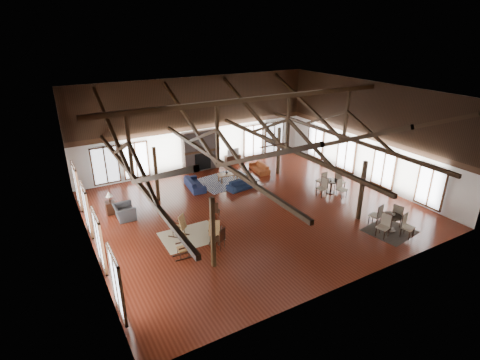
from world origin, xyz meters
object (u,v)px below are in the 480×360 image
cafe_table_near (391,220)px  tv_console (233,159)px  sofa_navy_left (195,183)px  sofa_navy_front (242,185)px  sofa_orange (259,168)px  cafe_table_far (331,184)px  coffee_table (228,175)px  armchair (124,212)px

cafe_table_near → tv_console: bearing=99.6°
cafe_table_near → sofa_navy_left: bearing=123.6°
sofa_navy_front → cafe_table_near: 8.47m
sofa_navy_front → sofa_orange: 3.02m
cafe_table_far → tv_console: (-2.49, 7.22, -0.26)m
cafe_table_near → coffee_table: bearing=113.0°
sofa_orange → coffee_table: 2.60m
sofa_navy_front → armchair: (-6.89, -0.27, 0.10)m
sofa_orange → cafe_table_near: (1.28, -9.48, 0.28)m
sofa_navy_front → cafe_table_far: size_ratio=0.87×
sofa_navy_front → cafe_table_far: cafe_table_far is taller
sofa_navy_front → coffee_table: bearing=89.0°
coffee_table → cafe_table_near: size_ratio=0.63×
armchair → cafe_table_near: cafe_table_near is taller
sofa_navy_front → sofa_navy_left: (-2.37, 1.45, 0.04)m
sofa_orange → armchair: bearing=-71.2°
cafe_table_far → sofa_navy_front: bearing=144.2°
sofa_navy_front → coffee_table: size_ratio=1.32×
sofa_navy_left → sofa_orange: sofa_navy_left is taller
sofa_orange → cafe_table_far: cafe_table_far is taller
cafe_table_far → cafe_table_near: bearing=-96.2°
coffee_table → armchair: 6.93m
sofa_orange → tv_console: bearing=-157.3°
cafe_table_near → cafe_table_far: size_ratio=1.04×
sofa_navy_front → tv_console: bearing=60.5°
sofa_orange → coffee_table: (-2.56, -0.43, 0.16)m
sofa_navy_front → cafe_table_far: 5.16m
sofa_navy_front → cafe_table_near: size_ratio=0.83×
sofa_navy_front → coffee_table: sofa_navy_front is taller
sofa_navy_left → coffee_table: 2.20m
armchair → tv_console: size_ratio=1.01×
sofa_navy_left → armchair: size_ratio=1.84×
cafe_table_far → tv_console: cafe_table_far is taller
sofa_orange → armchair: size_ratio=1.66×
sofa_navy_left → cafe_table_near: size_ratio=0.95×
coffee_table → cafe_table_far: 6.21m
armchair → tv_console: armchair is taller
sofa_navy_front → coffee_table: 1.44m
armchair → cafe_table_near: (10.56, -7.35, 0.19)m
sofa_orange → cafe_table_near: 9.57m
sofa_orange → coffee_table: bearing=-74.6°
armchair → tv_console: bearing=-61.8°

